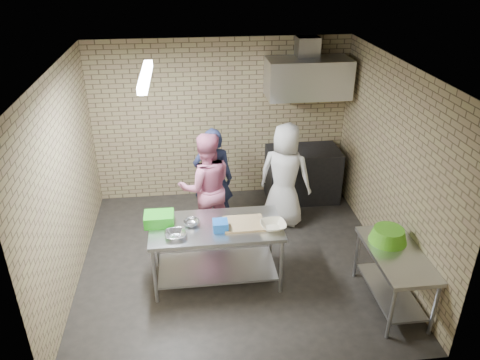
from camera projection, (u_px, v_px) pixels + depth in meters
name	position (u px, v px, depth m)	size (l,w,h in m)	color
floor	(235.00, 259.00, 6.56)	(4.20, 4.20, 0.00)	black
ceiling	(233.00, 68.00, 5.33)	(4.20, 4.20, 0.00)	black
back_wall	(221.00, 121.00, 7.71)	(4.20, 0.06, 2.70)	#967F5D
front_wall	(258.00, 271.00, 4.18)	(4.20, 0.06, 2.70)	#967F5D
left_wall	(65.00, 183.00, 5.72)	(0.06, 4.00, 2.70)	#967F5D
right_wall	(391.00, 165.00, 6.17)	(0.06, 4.00, 2.70)	#967F5D
prep_table	(217.00, 252.00, 6.01)	(1.65, 0.83, 0.83)	#B9BCC0
side_counter	(393.00, 278.00, 5.61)	(0.60, 1.20, 0.75)	silver
stove	(302.00, 174.00, 7.96)	(1.20, 0.70, 0.90)	black
range_hood	(308.00, 78.00, 7.25)	(1.30, 0.60, 0.60)	silver
hood_duct	(308.00, 47.00, 7.18)	(0.35, 0.30, 0.30)	#A5A8AD
wall_shelf	(322.00, 85.00, 7.53)	(0.80, 0.20, 0.04)	#3F2B19
fluorescent_fixture	(145.00, 76.00, 5.25)	(0.10, 1.25, 0.08)	white
green_crate	(159.00, 219.00, 5.82)	(0.37, 0.28, 0.15)	green
blue_tub	(220.00, 225.00, 5.71)	(0.18, 0.18, 0.12)	blue
cutting_board	(244.00, 224.00, 5.83)	(0.51, 0.39, 0.03)	tan
mixing_bowl_a	(175.00, 235.00, 5.57)	(0.26, 0.26, 0.06)	silver
mixing_bowl_b	(192.00, 223.00, 5.82)	(0.20, 0.20, 0.06)	silver
ceramic_bowl	(273.00, 226.00, 5.74)	(0.32, 0.32, 0.08)	beige
green_basin	(388.00, 235.00, 5.62)	(0.46, 0.46, 0.17)	#59C626
bottle_red	(308.00, 79.00, 7.45)	(0.07, 0.07, 0.18)	#B22619
bottle_green	(332.00, 79.00, 7.50)	(0.06, 0.06, 0.15)	green
man_navy	(213.00, 179.00, 6.99)	(0.59, 0.39, 1.62)	#161837
woman_pink	(206.00, 187.00, 6.72)	(0.81, 0.63, 1.66)	#C7698B
woman_white	(285.00, 175.00, 7.08)	(0.80, 0.52, 1.65)	white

